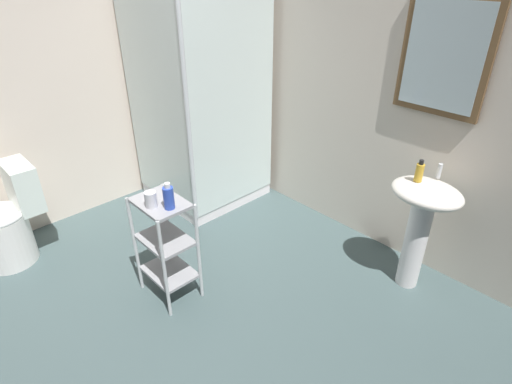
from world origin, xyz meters
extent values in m
cube|color=#425556|center=(0.00, 0.00, -0.01)|extent=(4.20, 4.20, 0.02)
cube|color=beige|center=(0.00, 1.85, 1.25)|extent=(4.20, 0.10, 2.50)
cube|color=brown|center=(0.57, 1.78, 1.53)|extent=(0.56, 0.03, 0.72)
cube|color=silver|center=(0.57, 1.76, 1.53)|extent=(0.48, 0.01, 0.64)
cube|color=beige|center=(-1.85, 0.00, 1.25)|extent=(0.10, 4.20, 2.50)
cube|color=white|center=(-1.31, 1.28, 0.05)|extent=(0.90, 0.90, 0.10)
cube|color=silver|center=(-1.31, 0.83, 1.05)|extent=(0.90, 0.02, 1.90)
cube|color=silver|center=(-0.86, 1.28, 1.05)|extent=(0.02, 0.90, 1.90)
cylinder|color=silver|center=(-0.86, 0.83, 1.05)|extent=(0.04, 0.04, 1.90)
cylinder|color=silver|center=(-1.31, 1.28, 0.10)|extent=(0.08, 0.08, 0.00)
cylinder|color=white|center=(0.75, 1.52, 0.34)|extent=(0.15, 0.15, 0.68)
ellipsoid|color=white|center=(0.75, 1.52, 0.75)|extent=(0.46, 0.37, 0.13)
cylinder|color=silver|center=(0.75, 1.64, 0.86)|extent=(0.03, 0.03, 0.10)
cylinder|color=white|center=(-1.48, -0.47, 0.20)|extent=(0.37, 0.37, 0.40)
cube|color=white|center=(-1.48, -0.26, 0.58)|extent=(0.35, 0.17, 0.36)
cylinder|color=silver|center=(-0.52, 0.10, 0.37)|extent=(0.02, 0.02, 0.74)
cylinder|color=silver|center=(-0.16, 0.10, 0.37)|extent=(0.02, 0.02, 0.74)
cylinder|color=silver|center=(-0.52, 0.36, 0.37)|extent=(0.02, 0.02, 0.74)
cylinder|color=silver|center=(-0.16, 0.36, 0.37)|extent=(0.02, 0.02, 0.74)
cube|color=#99999E|center=(-0.34, 0.23, 0.18)|extent=(0.36, 0.26, 0.02)
cube|color=#99999E|center=(-0.34, 0.23, 0.45)|extent=(0.36, 0.26, 0.02)
cube|color=#99999E|center=(-0.34, 0.23, 0.73)|extent=(0.36, 0.26, 0.02)
cylinder|color=gold|center=(0.68, 1.51, 0.87)|extent=(0.05, 0.05, 0.12)
cylinder|color=black|center=(0.68, 1.51, 0.94)|extent=(0.03, 0.03, 0.03)
cylinder|color=blue|center=(-0.23, 0.23, 0.81)|extent=(0.06, 0.06, 0.14)
cylinder|color=white|center=(-0.23, 0.23, 0.90)|extent=(0.04, 0.04, 0.03)
cylinder|color=silver|center=(-0.32, 0.16, 0.79)|extent=(0.07, 0.07, 0.10)
camera|label=1|loc=(1.65, -0.84, 2.05)|focal=28.93mm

